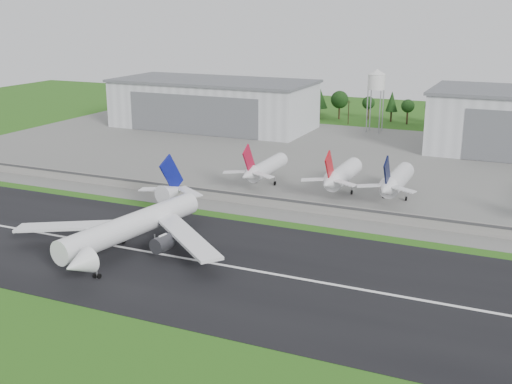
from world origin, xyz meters
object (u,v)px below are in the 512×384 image
at_px(ground_vehicle, 72,257).
at_px(parked_jet_red_a, 263,168).
at_px(main_airliner, 131,231).
at_px(parked_jet_red_b, 340,176).
at_px(parked_jet_navy, 395,181).

xyz_separation_m(ground_vehicle, parked_jet_red_a, (14.74, 78.07, 5.06)).
relative_size(main_airliner, parked_jet_red_b, 1.89).
relative_size(parked_jet_red_b, parked_jet_navy, 1.00).
xyz_separation_m(main_airliner, parked_jet_red_a, (5.75, 66.93, 0.96)).
bearing_deg(ground_vehicle, parked_jet_navy, -54.26).
relative_size(main_airliner, parked_jet_navy, 1.89).
bearing_deg(main_airliner, parked_jet_navy, -116.94).
relative_size(ground_vehicle, parked_jet_red_b, 0.16).
bearing_deg(parked_jet_red_b, parked_jet_navy, 0.02).
height_order(main_airliner, parked_jet_red_a, main_airliner).
bearing_deg(parked_jet_red_b, parked_jet_red_a, -179.86).
height_order(parked_jet_red_a, parked_jet_red_b, parked_jet_red_b).
distance_m(parked_jet_red_a, parked_jet_red_b, 26.19).
bearing_deg(main_airliner, ground_vehicle, 60.35).
relative_size(ground_vehicle, parked_jet_red_a, 0.16).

